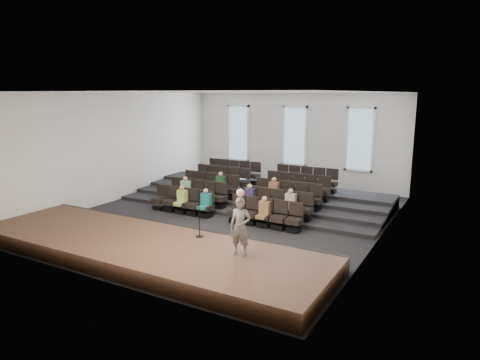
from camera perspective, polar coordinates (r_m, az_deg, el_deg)
name	(u,v)px	position (r m, az deg, el deg)	size (l,w,h in m)	color
ground	(229,216)	(17.65, -1.54, -4.82)	(14.00, 14.00, 0.00)	black
ceiling	(228,92)	(16.94, -1.64, 11.68)	(12.00, 14.00, 0.02)	white
wall_back	(295,140)	(23.37, 7.34, 5.35)	(12.00, 0.04, 5.00)	white
wall_front	(89,189)	(11.76, -19.47, -1.18)	(12.00, 0.04, 5.00)	white
wall_left	(118,147)	(20.84, -15.97, 4.28)	(0.04, 14.00, 5.00)	white
wall_right	(383,168)	(14.97, 18.59, 1.47)	(0.04, 14.00, 5.00)	white
stage	(144,249)	(13.67, -12.73, -8.91)	(11.80, 3.60, 0.50)	#45291D
stage_lip	(179,233)	(14.95, -8.17, -6.96)	(11.80, 0.06, 0.52)	black
risers	(263,196)	(20.29, 3.06, -2.10)	(11.80, 4.80, 0.60)	black
seating_rows	(246,192)	(18.77, 0.86, -1.67)	(6.80, 4.70, 1.67)	black
windows	(295,136)	(23.29, 7.29, 5.83)	(8.44, 0.10, 3.24)	white
audience	(232,195)	(17.71, -1.02, -2.04)	(5.45, 2.64, 1.10)	#ACD254
speaker	(240,227)	(11.91, 0.05, -6.25)	(0.60, 0.39, 1.64)	#5A5856
mic_stand	(199,222)	(13.57, -5.45, -5.66)	(0.26, 0.26, 1.55)	black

